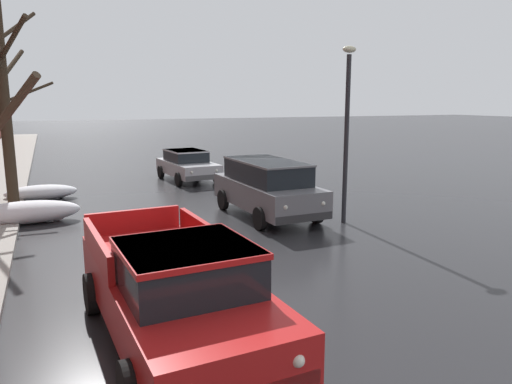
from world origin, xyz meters
name	(u,v)px	position (x,y,z in m)	size (l,w,h in m)	color
snow_bank_near_corner_left	(30,212)	(-4.35, 15.66, 0.33)	(3.09, 1.12, 0.69)	white
snow_bank_along_left_kerb	(191,157)	(4.42, 28.58, 0.28)	(2.58, 0.98, 0.70)	white
snow_bank_mid_block_left	(41,192)	(-4.05, 19.45, 0.27)	(2.58, 1.08, 0.55)	white
bare_tree_mid_block	(5,95)	(-4.88, 18.33, 3.90)	(1.90, 3.49, 7.22)	#382B1E
pickup_truck_red_approaching_near_lane	(175,290)	(-2.09, 6.54, 0.88)	(2.42, 5.48, 1.76)	red
suv_grey_parked_kerbside_close	(267,186)	(2.71, 13.61, 0.99)	(2.19, 4.88, 1.82)	slate
sedan_silver_parked_kerbside_mid	(187,164)	(2.27, 21.62, 0.75)	(2.27, 4.29, 1.42)	#B7B7BC
street_lamp_post	(347,125)	(4.52, 11.88, 2.98)	(0.44, 0.24, 5.26)	#28282D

